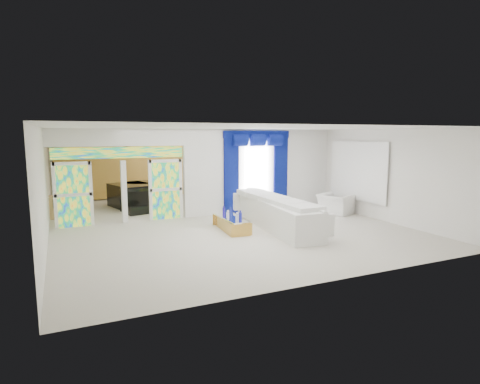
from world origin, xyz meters
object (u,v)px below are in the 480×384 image
console_table (259,209)px  grand_piano (133,195)px  white_sofa (276,214)px  coffee_table (231,224)px  armchair (336,204)px

console_table → grand_piano: bearing=139.8°
console_table → white_sofa: bearing=-103.5°
white_sofa → coffee_table: size_ratio=2.54×
coffee_table → grand_piano: (-2.02, 5.11, 0.26)m
white_sofa → armchair: size_ratio=4.06×
coffee_table → armchair: armchair is taller
white_sofa → console_table: 2.20m
white_sofa → grand_piano: grand_piano is taller
grand_piano → white_sofa: bearing=-73.6°
white_sofa → grand_piano: (-3.37, 5.41, 0.03)m
console_table → coffee_table: bearing=-135.5°
console_table → armchair: armchair is taller
console_table → grand_piano: size_ratio=0.61×
console_table → grand_piano: (-3.88, 3.28, 0.27)m
white_sofa → console_table: (0.51, 2.13, -0.24)m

